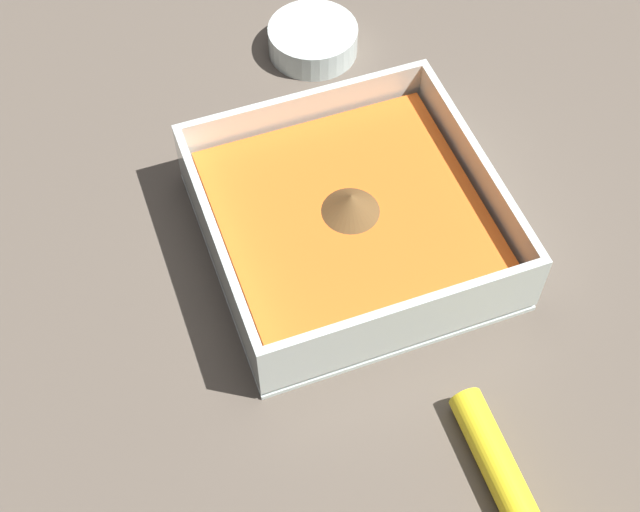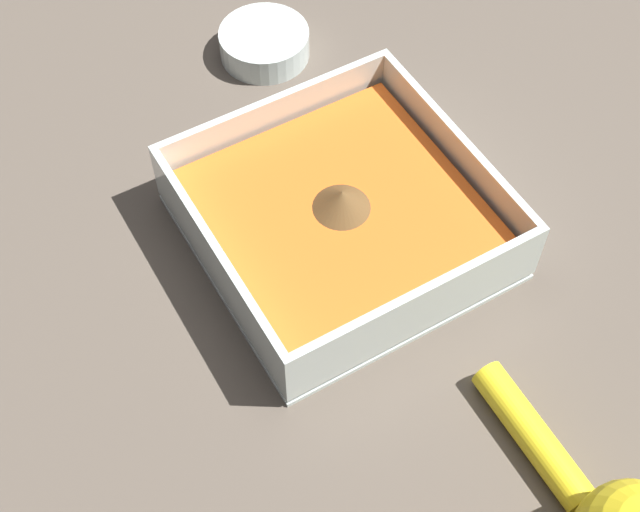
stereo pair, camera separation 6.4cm
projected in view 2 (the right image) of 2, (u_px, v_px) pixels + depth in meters
ground_plane at (337, 216)px, 0.70m from camera, size 4.00×4.00×0.00m
square_dish at (341, 221)px, 0.67m from camera, size 0.21×0.21×0.06m
spice_bowl at (264, 44)px, 0.79m from camera, size 0.08×0.08×0.03m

